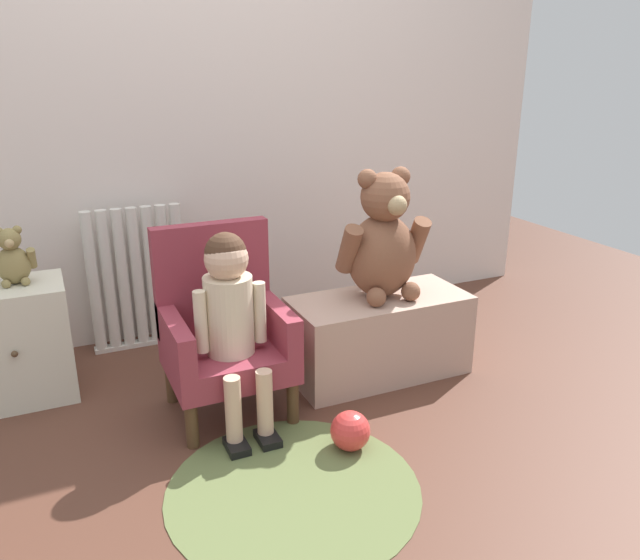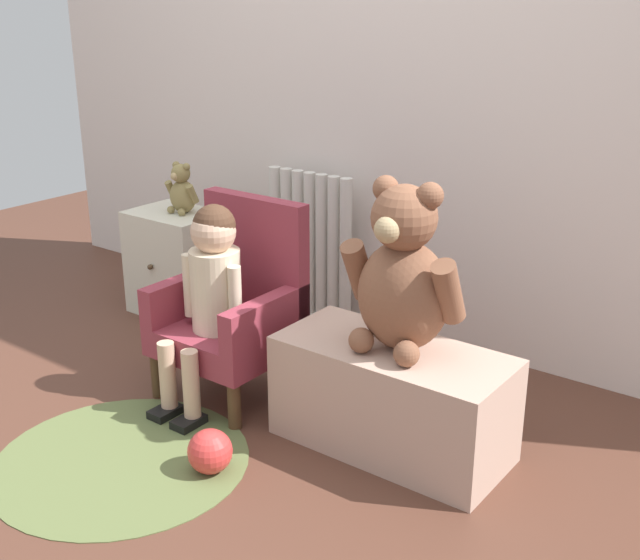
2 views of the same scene
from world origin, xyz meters
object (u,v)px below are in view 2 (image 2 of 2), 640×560
at_px(child_armchair, 235,308).
at_px(large_teddy_bear, 403,277).
at_px(small_teddy_bear, 182,191).
at_px(floor_rug, 121,460).
at_px(child_figure, 211,279).
at_px(toy_ball, 210,451).
at_px(radiator, 310,247).
at_px(small_dresser, 178,263).
at_px(low_bench, 392,398).

xyz_separation_m(child_armchair, large_teddy_bear, (0.66, 0.01, 0.25)).
bearing_deg(small_teddy_bear, large_teddy_bear, -16.67).
bearing_deg(floor_rug, child_armchair, 93.97).
bearing_deg(child_figure, child_armchair, 90.00).
distance_m(child_figure, large_teddy_bear, 0.68).
bearing_deg(floor_rug, toy_ball, 25.98).
bearing_deg(toy_ball, radiator, 113.63).
xyz_separation_m(child_figure, small_teddy_bear, (-0.66, 0.52, 0.10)).
bearing_deg(floor_rug, small_dresser, 127.65).
relative_size(radiator, child_figure, 0.92).
bearing_deg(small_dresser, radiator, 29.98).
distance_m(large_teddy_bear, small_teddy_bear, 1.39).
relative_size(child_armchair, floor_rug, 0.88).
height_order(floor_rug, toy_ball, toy_ball).
bearing_deg(child_armchair, large_teddy_bear, 0.71).
bearing_deg(large_teddy_bear, child_figure, -169.66).
bearing_deg(low_bench, radiator, 140.97).
bearing_deg(radiator, child_armchair, -73.89).
bearing_deg(low_bench, floor_rug, -137.15).
height_order(small_dresser, low_bench, small_dresser).
distance_m(small_dresser, small_teddy_bear, 0.33).
bearing_deg(child_armchair, low_bench, -0.50).
distance_m(child_figure, low_bench, 0.72).
relative_size(low_bench, floor_rug, 0.93).
bearing_deg(child_armchair, small_dresser, 150.98).
bearing_deg(large_teddy_bear, child_armchair, -179.29).
height_order(child_armchair, floor_rug, child_armchair).
distance_m(small_dresser, low_bench, 1.41).
distance_m(small_dresser, large_teddy_bear, 1.46).
xyz_separation_m(child_figure, large_teddy_bear, (0.66, 0.12, 0.12)).
relative_size(child_figure, low_bench, 0.97).
xyz_separation_m(low_bench, small_teddy_bear, (-1.31, 0.41, 0.38)).
bearing_deg(small_dresser, toy_ball, -39.94).
bearing_deg(child_armchair, radiator, 106.11).
distance_m(small_teddy_bear, floor_rug, 1.32).
height_order(small_teddy_bear, toy_ball, small_teddy_bear).
relative_size(child_figure, floor_rug, 0.90).
xyz_separation_m(child_armchair, toy_ball, (0.30, -0.45, -0.24)).
distance_m(small_dresser, child_figure, 0.89).
height_order(small_teddy_bear, floor_rug, small_teddy_bear).
bearing_deg(child_armchair, floor_rug, -86.03).
xyz_separation_m(radiator, toy_ball, (0.49, -1.13, -0.25)).
distance_m(child_figure, small_teddy_bear, 0.85).
distance_m(large_teddy_bear, floor_rug, 1.02).
distance_m(small_dresser, child_armchair, 0.81).
relative_size(large_teddy_bear, small_teddy_bear, 2.38).
distance_m(child_armchair, toy_ball, 0.59).
distance_m(radiator, child_figure, 0.83).
relative_size(radiator, small_teddy_bear, 2.97).
bearing_deg(low_bench, large_teddy_bear, 44.27).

